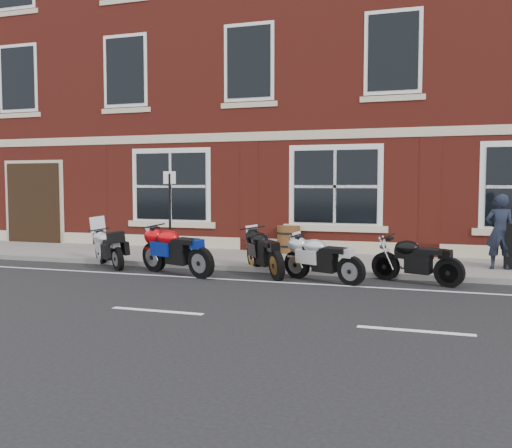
{
  "coord_description": "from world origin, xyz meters",
  "views": [
    {
      "loc": [
        4.33,
        -11.08,
        2.03
      ],
      "look_at": [
        0.16,
        1.6,
        1.1
      ],
      "focal_mm": 40.0,
      "sensor_mm": 36.0,
      "label": 1
    }
  ],
  "objects_px": {
    "moto_sport_black": "(265,251)",
    "moto_sport_silver": "(322,257)",
    "moto_touring_silver": "(109,247)",
    "pedestrian_left": "(500,232)",
    "moto_sport_red": "(176,249)",
    "parking_sign": "(170,208)",
    "moto_naked_black": "(415,259)",
    "barrel_planter": "(288,239)"
  },
  "relations": [
    {
      "from": "moto_sport_black",
      "to": "moto_sport_silver",
      "type": "relative_size",
      "value": 0.95
    },
    {
      "from": "moto_touring_silver",
      "to": "pedestrian_left",
      "type": "bearing_deg",
      "value": -39.74
    },
    {
      "from": "moto_sport_red",
      "to": "moto_sport_silver",
      "type": "relative_size",
      "value": 1.15
    },
    {
      "from": "parking_sign",
      "to": "moto_sport_black",
      "type": "bearing_deg",
      "value": -32.39
    },
    {
      "from": "moto_sport_red",
      "to": "parking_sign",
      "type": "bearing_deg",
      "value": 52.89
    },
    {
      "from": "moto_naked_black",
      "to": "moto_sport_black",
      "type": "bearing_deg",
      "value": 110.05
    },
    {
      "from": "moto_naked_black",
      "to": "pedestrian_left",
      "type": "distance_m",
      "value": 2.54
    },
    {
      "from": "moto_sport_black",
      "to": "moto_sport_silver",
      "type": "distance_m",
      "value": 1.47
    },
    {
      "from": "moto_sport_red",
      "to": "moto_sport_silver",
      "type": "bearing_deg",
      "value": -66.45
    },
    {
      "from": "moto_sport_black",
      "to": "moto_naked_black",
      "type": "relative_size",
      "value": 0.94
    },
    {
      "from": "barrel_planter",
      "to": "pedestrian_left",
      "type": "bearing_deg",
      "value": -16.27
    },
    {
      "from": "moto_touring_silver",
      "to": "moto_sport_silver",
      "type": "distance_m",
      "value": 5.44
    },
    {
      "from": "moto_naked_black",
      "to": "parking_sign",
      "type": "relative_size",
      "value": 0.84
    },
    {
      "from": "moto_sport_black",
      "to": "barrel_planter",
      "type": "bearing_deg",
      "value": 58.68
    },
    {
      "from": "parking_sign",
      "to": "moto_naked_black",
      "type": "bearing_deg",
      "value": -22.97
    },
    {
      "from": "pedestrian_left",
      "to": "moto_sport_black",
      "type": "bearing_deg",
      "value": 13.89
    },
    {
      "from": "moto_sport_silver",
      "to": "moto_naked_black",
      "type": "distance_m",
      "value": 1.89
    },
    {
      "from": "moto_sport_black",
      "to": "moto_sport_red",
      "type": "bearing_deg",
      "value": 159.06
    },
    {
      "from": "moto_sport_red",
      "to": "moto_sport_black",
      "type": "height_order",
      "value": "moto_sport_red"
    },
    {
      "from": "barrel_planter",
      "to": "moto_touring_silver",
      "type": "bearing_deg",
      "value": -138.54
    },
    {
      "from": "moto_sport_red",
      "to": "moto_sport_black",
      "type": "bearing_deg",
      "value": -51.85
    },
    {
      "from": "moto_sport_red",
      "to": "moto_sport_black",
      "type": "relative_size",
      "value": 1.2
    },
    {
      "from": "barrel_planter",
      "to": "moto_naked_black",
      "type": "bearing_deg",
      "value": -43.0
    },
    {
      "from": "pedestrian_left",
      "to": "barrel_planter",
      "type": "distance_m",
      "value": 5.57
    },
    {
      "from": "moto_sport_black",
      "to": "barrel_planter",
      "type": "relative_size",
      "value": 2.35
    },
    {
      "from": "moto_touring_silver",
      "to": "parking_sign",
      "type": "height_order",
      "value": "parking_sign"
    },
    {
      "from": "moto_naked_black",
      "to": "barrel_planter",
      "type": "distance_m",
      "value": 4.89
    },
    {
      "from": "moto_sport_silver",
      "to": "barrel_planter",
      "type": "relative_size",
      "value": 2.47
    },
    {
      "from": "moto_sport_black",
      "to": "barrel_planter",
      "type": "xyz_separation_m",
      "value": [
        -0.34,
        3.27,
        -0.05
      ]
    },
    {
      "from": "moto_sport_silver",
      "to": "moto_naked_black",
      "type": "height_order",
      "value": "moto_sport_silver"
    },
    {
      "from": "moto_sport_red",
      "to": "moto_touring_silver",
      "type": "bearing_deg",
      "value": 96.82
    },
    {
      "from": "moto_sport_black",
      "to": "moto_naked_black",
      "type": "bearing_deg",
      "value": -38.4
    },
    {
      "from": "moto_sport_black",
      "to": "moto_sport_silver",
      "type": "height_order",
      "value": "moto_sport_black"
    },
    {
      "from": "moto_sport_silver",
      "to": "moto_sport_red",
      "type": "bearing_deg",
      "value": 115.86
    },
    {
      "from": "parking_sign",
      "to": "moto_sport_red",
      "type": "bearing_deg",
      "value": -71.9
    },
    {
      "from": "moto_sport_red",
      "to": "moto_naked_black",
      "type": "distance_m",
      "value": 5.19
    },
    {
      "from": "moto_sport_silver",
      "to": "parking_sign",
      "type": "relative_size",
      "value": 0.83
    },
    {
      "from": "moto_sport_red",
      "to": "moto_sport_black",
      "type": "xyz_separation_m",
      "value": [
        1.93,
        0.56,
        -0.03
      ]
    },
    {
      "from": "parking_sign",
      "to": "moto_sport_silver",
      "type": "bearing_deg",
      "value": -32.08
    },
    {
      "from": "moto_naked_black",
      "to": "barrel_planter",
      "type": "relative_size",
      "value": 2.5
    },
    {
      "from": "moto_sport_black",
      "to": "moto_naked_black",
      "type": "height_order",
      "value": "moto_sport_black"
    },
    {
      "from": "moto_touring_silver",
      "to": "pedestrian_left",
      "type": "height_order",
      "value": "pedestrian_left"
    }
  ]
}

